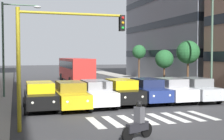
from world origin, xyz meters
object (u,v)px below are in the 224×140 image
car_0 (196,89)px  car_6 (40,96)px  traffic_light_gantry (52,47)px  street_tree_2 (164,59)px  street_lamp_left (207,36)px  motorcycle_with_rider (138,124)px  street_tree_1 (188,52)px  car_2 (148,91)px  bus_behind_traffic (75,68)px  street_lamp_right (10,39)px  street_tree_3 (139,52)px  car_4 (96,93)px  car_1 (172,90)px  car_5 (71,95)px  car_3 (122,92)px

car_0 → car_6: size_ratio=1.00×
car_6 → traffic_light_gantry: 6.04m
car_6 → street_tree_2: (-14.25, -11.09, 2.08)m
street_lamp_left → car_0: bearing=34.2°
traffic_light_gantry → street_tree_2: size_ratio=1.43×
motorcycle_with_rider → street_tree_1: (-10.78, -13.90, 3.01)m
car_0 → street_tree_1: size_ratio=0.96×
car_2 → bus_behind_traffic: 17.10m
car_6 → street_tree_1: 15.44m
street_lamp_right → street_tree_1: bearing=-180.0°
car_0 → street_tree_2: size_ratio=1.16×
traffic_light_gantry → street_lamp_left: size_ratio=0.70×
street_tree_3 → car_4: bearing=59.9°
street_tree_2 → traffic_light_gantry: bearing=49.3°
car_4 → car_1: bearing=-177.4°
street_lamp_right → street_tree_1: 15.88m
car_4 → street_tree_2: bearing=-134.1°
car_1 → street_tree_2: size_ratio=1.16×
car_5 → bus_behind_traffic: size_ratio=0.42×
street_tree_2 → car_5: bearing=42.5°
car_1 → car_5: bearing=4.9°
car_0 → street_tree_3: (-3.22, -18.56, 2.93)m
car_1 → street_lamp_right: bearing=-26.1°
motorcycle_with_rider → traffic_light_gantry: (3.08, -2.73, 3.11)m
street_tree_1 → car_0: bearing=63.8°
car_5 → car_3: bearing=-168.9°
car_0 → car_6: bearing=1.0°
street_lamp_left → street_tree_3: street_lamp_left is taller
street_tree_1 → street_tree_2: (-0.24, -5.23, -0.70)m
car_1 → car_2: (1.83, -0.15, 0.00)m
car_5 → street_tree_1: size_ratio=0.96×
bus_behind_traffic → street_tree_3: bearing=-171.9°
car_0 → street_lamp_left: 4.49m
car_1 → motorcycle_with_rider: size_ratio=2.80×
motorcycle_with_rider → street_tree_1: 17.84m
street_tree_2 → bus_behind_traffic: bearing=-36.4°
car_2 → street_tree_1: bearing=-140.7°
car_3 → traffic_light_gantry: 8.40m
motorcycle_with_rider → street_tree_1: bearing=-127.8°
street_lamp_left → street_tree_3: size_ratio=1.69×
car_1 → street_tree_1: (-4.67, -5.48, 2.77)m
bus_behind_traffic → motorcycle_with_rider: 25.67m
car_3 → car_6: bearing=4.7°
car_3 → car_6: (5.55, 0.46, 0.00)m
street_lamp_right → street_tree_1: street_lamp_right is taller
car_5 → motorcycle_with_rider: size_ratio=2.80×
street_tree_1 → car_5: bearing=26.7°
car_1 → bus_behind_traffic: 17.55m
car_5 → street_tree_1: bearing=-153.3°
car_2 → street_tree_1: (-6.51, -5.33, 2.77)m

